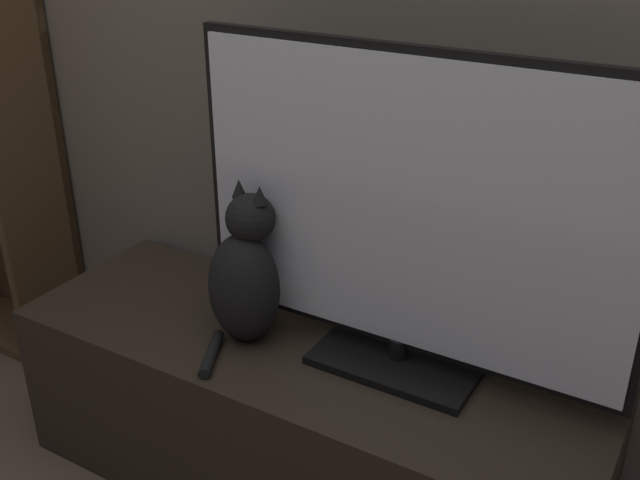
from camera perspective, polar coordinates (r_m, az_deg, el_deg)
The scene contains 3 objects.
tv_stand at distance 2.00m, azimuth -1.33°, elevation -13.53°, with size 1.50×0.51×0.46m.
tv at distance 1.63m, azimuth 6.57°, elevation 1.49°, with size 1.04×0.23×0.75m.
cat at distance 1.82m, azimuth -5.66°, elevation -2.84°, with size 0.21×0.30×0.41m.
Camera 1 is at (0.83, -0.39, 1.50)m, focal length 42.00 mm.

